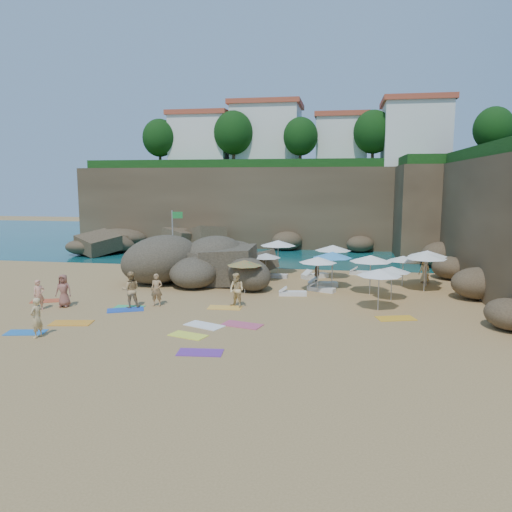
% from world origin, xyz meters
% --- Properties ---
extents(ground, '(120.00, 120.00, 0.00)m').
position_xyz_m(ground, '(0.00, 0.00, 0.00)').
color(ground, tan).
rests_on(ground, ground).
extents(seawater, '(120.00, 120.00, 0.00)m').
position_xyz_m(seawater, '(0.00, 30.00, 0.00)').
color(seawater, '#0C4751').
rests_on(seawater, ground).
extents(cliff_back, '(44.00, 8.00, 8.00)m').
position_xyz_m(cliff_back, '(2.00, 25.00, 4.00)').
color(cliff_back, brown).
rests_on(cliff_back, ground).
extents(cliff_corner, '(10.00, 12.00, 8.00)m').
position_xyz_m(cliff_corner, '(17.00, 20.00, 4.00)').
color(cliff_corner, brown).
rests_on(cliff_corner, ground).
extents(rock_promontory, '(12.00, 7.00, 2.00)m').
position_xyz_m(rock_promontory, '(-11.00, 16.00, 0.00)').
color(rock_promontory, brown).
rests_on(rock_promontory, ground).
extents(clifftop_buildings, '(28.48, 9.48, 7.00)m').
position_xyz_m(clifftop_buildings, '(2.96, 25.79, 11.24)').
color(clifftop_buildings, white).
rests_on(clifftop_buildings, cliff_back).
extents(clifftop_trees, '(35.60, 23.82, 4.40)m').
position_xyz_m(clifftop_trees, '(4.78, 19.52, 11.26)').
color(clifftop_trees, '#11380F').
rests_on(clifftop_trees, ground).
extents(marina_masts, '(3.10, 0.10, 6.00)m').
position_xyz_m(marina_masts, '(-16.50, 30.00, 3.00)').
color(marina_masts, white).
rests_on(marina_masts, ground).
extents(rock_outcrop, '(7.95, 6.12, 3.07)m').
position_xyz_m(rock_outcrop, '(-1.31, 4.02, 0.00)').
color(rock_outcrop, brown).
rests_on(rock_outcrop, ground).
extents(flag_pole, '(0.84, 0.36, 4.42)m').
position_xyz_m(flag_pole, '(-5.56, 9.45, 2.82)').
color(flag_pole, silver).
rests_on(flag_pole, ground).
extents(parasol_0, '(2.59, 2.59, 2.45)m').
position_xyz_m(parasol_0, '(2.77, 7.90, 2.25)').
color(parasol_0, silver).
rests_on(parasol_0, ground).
extents(parasol_1, '(2.47, 2.47, 2.33)m').
position_xyz_m(parasol_1, '(6.69, 6.69, 2.14)').
color(parasol_1, silver).
rests_on(parasol_1, ground).
extents(parasol_2, '(2.43, 2.43, 2.30)m').
position_xyz_m(parasol_2, '(12.65, 5.20, 2.11)').
color(parasol_2, silver).
rests_on(parasol_2, ground).
extents(parasol_3, '(2.53, 2.53, 2.40)m').
position_xyz_m(parasol_3, '(12.29, 3.64, 2.20)').
color(parasol_3, silver).
rests_on(parasol_3, ground).
extents(parasol_4, '(2.48, 2.48, 2.34)m').
position_xyz_m(parasol_4, '(8.98, 2.20, 2.15)').
color(parasol_4, silver).
rests_on(parasol_4, ground).
extents(parasol_5, '(2.01, 2.01, 1.90)m').
position_xyz_m(parasol_5, '(2.31, 5.05, 1.74)').
color(parasol_5, silver).
rests_on(parasol_5, ground).
extents(parasol_6, '(2.13, 2.13, 2.01)m').
position_xyz_m(parasol_6, '(1.63, 1.21, 1.85)').
color(parasol_6, silver).
rests_on(parasol_6, ground).
extents(parasol_7, '(2.28, 2.28, 2.16)m').
position_xyz_m(parasol_7, '(5.90, 2.25, 1.98)').
color(parasol_7, silver).
rests_on(parasol_7, ground).
extents(parasol_8, '(2.06, 2.06, 1.95)m').
position_xyz_m(parasol_8, '(11.16, 4.98, 1.79)').
color(parasol_8, silver).
rests_on(parasol_8, ground).
extents(parasol_9, '(2.30, 2.30, 2.18)m').
position_xyz_m(parasol_9, '(9.22, -1.52, 2.00)').
color(parasol_9, silver).
rests_on(parasol_9, ground).
extents(parasol_10, '(2.46, 2.46, 2.32)m').
position_xyz_m(parasol_10, '(6.73, 3.45, 2.13)').
color(parasol_10, silver).
rests_on(parasol_10, ground).
extents(parasol_11, '(2.03, 2.03, 1.92)m').
position_xyz_m(parasol_11, '(10.09, 0.91, 1.76)').
color(parasol_11, silver).
rests_on(parasol_11, ground).
extents(lounger_0, '(1.73, 0.70, 0.26)m').
position_xyz_m(lounger_0, '(2.79, 6.37, 0.13)').
color(lounger_0, silver).
rests_on(lounger_0, ground).
extents(lounger_1, '(1.82, 0.84, 0.27)m').
position_xyz_m(lounger_1, '(8.79, 8.47, 0.14)').
color(lounger_1, silver).
rests_on(lounger_1, ground).
extents(lounger_2, '(1.90, 1.70, 0.30)m').
position_xyz_m(lounger_2, '(5.51, 6.70, 0.15)').
color(lounger_2, white).
rests_on(lounger_2, ground).
extents(lounger_3, '(1.78, 1.17, 0.26)m').
position_xyz_m(lounger_3, '(6.13, 2.49, 0.13)').
color(lounger_3, silver).
rests_on(lounger_3, ground).
extents(lounger_4, '(1.67, 0.76, 0.25)m').
position_xyz_m(lounger_4, '(4.52, 1.11, 0.13)').
color(lounger_4, white).
rests_on(lounger_4, ground).
extents(lounger_5, '(1.94, 0.96, 0.29)m').
position_xyz_m(lounger_5, '(6.15, 3.97, 0.14)').
color(lounger_5, silver).
rests_on(lounger_5, ground).
extents(towel_0, '(1.82, 1.16, 0.03)m').
position_xyz_m(towel_0, '(-6.39, -8.21, 0.01)').
color(towel_0, blue).
rests_on(towel_0, ground).
extents(towel_2, '(2.03, 1.25, 0.03)m').
position_xyz_m(towel_2, '(-5.19, -6.49, 0.02)').
color(towel_2, orange).
rests_on(towel_2, ground).
extents(towel_3, '(1.58, 0.84, 0.03)m').
position_xyz_m(towel_3, '(-3.77, -3.20, 0.01)').
color(towel_3, '#37C06A').
rests_on(towel_3, ground).
extents(towel_4, '(1.81, 1.28, 0.03)m').
position_xyz_m(towel_4, '(0.81, -7.38, 0.01)').
color(towel_4, '#F7FE43').
rests_on(towel_4, ground).
extents(towel_5, '(2.02, 1.53, 0.03)m').
position_xyz_m(towel_5, '(1.09, -5.80, 0.02)').
color(towel_5, white).
rests_on(towel_5, ground).
extents(towel_6, '(1.83, 1.04, 0.03)m').
position_xyz_m(towel_6, '(1.94, -9.41, 0.02)').
color(towel_6, '#6D309C').
rests_on(towel_6, ground).
extents(towel_7, '(1.89, 1.40, 0.03)m').
position_xyz_m(towel_7, '(-8.90, -2.62, 0.01)').
color(towel_7, '#C74623').
rests_on(towel_7, ground).
extents(towel_8, '(2.06, 1.60, 0.03)m').
position_xyz_m(towel_8, '(-3.72, -3.76, 0.02)').
color(towel_8, '#214CB4').
rests_on(towel_8, ground).
extents(towel_9, '(2.03, 1.38, 0.03)m').
position_xyz_m(towel_9, '(2.80, -5.41, 0.02)').
color(towel_9, '#CA4E6D').
rests_on(towel_9, ground).
extents(towel_10, '(2.01, 1.39, 0.03)m').
position_xyz_m(towel_10, '(9.97, -3.03, 0.02)').
color(towel_10, gold).
rests_on(towel_10, ground).
extents(towel_12, '(1.80, 0.96, 0.03)m').
position_xyz_m(towel_12, '(1.26, -2.41, 0.02)').
color(towel_12, '#FFB743').
rests_on(towel_12, ground).
extents(person_stand_0, '(0.66, 0.70, 1.60)m').
position_xyz_m(person_stand_0, '(-8.13, -4.50, 0.80)').
color(person_stand_0, tan).
rests_on(person_stand_0, ground).
extents(person_stand_1, '(1.15, 1.04, 1.94)m').
position_xyz_m(person_stand_1, '(-3.64, -3.21, 0.97)').
color(person_stand_1, tan).
rests_on(person_stand_1, ground).
extents(person_stand_2, '(0.93, 0.97, 1.47)m').
position_xyz_m(person_stand_2, '(-1.16, 6.82, 0.74)').
color(person_stand_2, tan).
rests_on(person_stand_2, ground).
extents(person_stand_3, '(0.56, 0.95, 1.53)m').
position_xyz_m(person_stand_3, '(5.76, 4.26, 0.76)').
color(person_stand_3, '#9C744E').
rests_on(person_stand_3, ground).
extents(person_stand_4, '(0.88, 0.87, 1.63)m').
position_xyz_m(person_stand_4, '(12.72, 6.29, 0.82)').
color(person_stand_4, '#E3B777').
rests_on(person_stand_4, ground).
extents(person_stand_5, '(1.74, 0.99, 1.80)m').
position_xyz_m(person_stand_5, '(-7.50, 11.86, 0.90)').
color(person_stand_5, tan).
rests_on(person_stand_5, ground).
extents(person_stand_6, '(0.49, 0.68, 1.74)m').
position_xyz_m(person_stand_6, '(-5.48, -8.72, 0.87)').
color(person_stand_6, '#DAB87B').
rests_on(person_stand_6, ground).
extents(person_lie_2, '(1.02, 1.80, 0.46)m').
position_xyz_m(person_lie_2, '(-7.22, -3.67, 0.23)').
color(person_lie_2, '#8D5446').
rests_on(person_lie_2, ground).
extents(person_lie_4, '(0.90, 1.79, 0.41)m').
position_xyz_m(person_lie_4, '(-2.41, -2.64, 0.21)').
color(person_lie_4, '#A37C51').
rests_on(person_lie_4, ground).
extents(person_lie_5, '(1.61, 2.01, 0.68)m').
position_xyz_m(person_lie_5, '(1.86, -2.20, 0.34)').
color(person_lie_5, '#E3C181').
rests_on(person_lie_5, ground).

